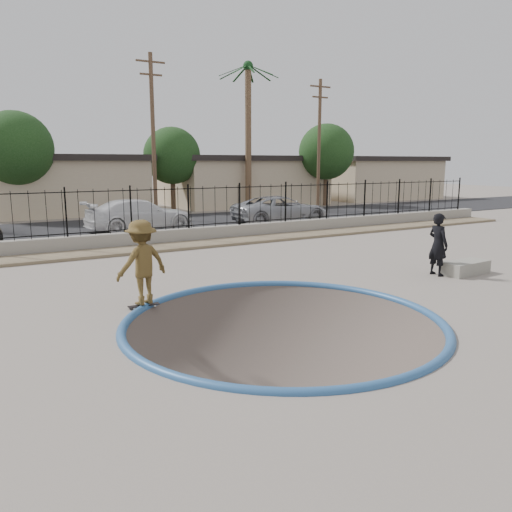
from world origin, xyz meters
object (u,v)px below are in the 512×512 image
Objects in this scene: skateboard at (144,305)px; car_c at (140,215)px; videographer at (438,244)px; car_d at (281,210)px; concrete_ledge at (465,268)px; skater at (142,266)px.

car_c is at bearing 73.96° from skateboard.
skateboard is at bearing 86.28° from videographer.
car_d is at bearing 46.84° from skateboard.
car_d reaches higher than skateboard.
skateboard is 9.89m from concrete_ledge.
car_d is at bearing -8.66° from videographer.
concrete_ledge is at bearing 156.84° from skater.
concrete_ledge is 13.70m from car_d.
car_c reaches higher than concrete_ledge.
concrete_ledge is (9.79, -1.46, -0.81)m from skater.
videographer is at bearing -6.27° from skateboard.
car_c is at bearing 22.36° from videographer.
concrete_ledge is at bearing 173.98° from car_d.
skateboard is at bearing 120.34° from skater.
videographer is 0.35× the size of car_c.
skateboard is 0.14× the size of car_c.
skater reaches higher than concrete_ledge.
videographer is at bearing 169.93° from car_d.
car_d is (11.71, 12.09, -0.21)m from skater.
car_c reaches higher than car_d.
concrete_ledge reaches higher than skateboard.
skater is 0.37× the size of car_d.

